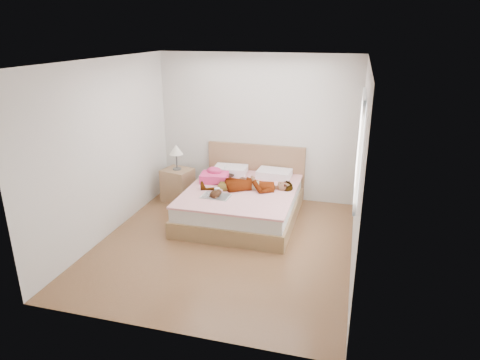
{
  "coord_description": "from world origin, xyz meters",
  "views": [
    {
      "loc": [
        1.68,
        -5.34,
        2.99
      ],
      "look_at": [
        0.0,
        0.85,
        0.7
      ],
      "focal_mm": 32.0,
      "sensor_mm": 36.0,
      "label": 1
    }
  ],
  "objects_px": {
    "phone": "(225,168)",
    "magazine": "(216,196)",
    "plush_toy": "(216,194)",
    "woman": "(247,182)",
    "bed": "(243,200)",
    "coffee_mug": "(217,191)",
    "nightstand": "(178,182)",
    "towel": "(214,176)"
  },
  "relations": [
    {
      "from": "plush_toy",
      "to": "woman",
      "type": "bearing_deg",
      "value": 55.18
    },
    {
      "from": "woman",
      "to": "towel",
      "type": "xyz_separation_m",
      "value": [
        -0.63,
        0.18,
        -0.01
      ]
    },
    {
      "from": "phone",
      "to": "plush_toy",
      "type": "bearing_deg",
      "value": -93.16
    },
    {
      "from": "magazine",
      "to": "nightstand",
      "type": "height_order",
      "value": "nightstand"
    },
    {
      "from": "magazine",
      "to": "nightstand",
      "type": "relative_size",
      "value": 0.43
    },
    {
      "from": "plush_toy",
      "to": "nightstand",
      "type": "distance_m",
      "value": 1.38
    },
    {
      "from": "phone",
      "to": "coffee_mug",
      "type": "bearing_deg",
      "value": -93.19
    },
    {
      "from": "woman",
      "to": "magazine",
      "type": "relative_size",
      "value": 3.31
    },
    {
      "from": "woman",
      "to": "towel",
      "type": "distance_m",
      "value": 0.65
    },
    {
      "from": "woman",
      "to": "phone",
      "type": "distance_m",
      "value": 0.64
    },
    {
      "from": "phone",
      "to": "bed",
      "type": "height_order",
      "value": "bed"
    },
    {
      "from": "woman",
      "to": "coffee_mug",
      "type": "distance_m",
      "value": 0.55
    },
    {
      "from": "phone",
      "to": "bed",
      "type": "xyz_separation_m",
      "value": [
        0.42,
        -0.37,
        -0.41
      ]
    },
    {
      "from": "bed",
      "to": "coffee_mug",
      "type": "relative_size",
      "value": 15.17
    },
    {
      "from": "plush_toy",
      "to": "towel",
      "type": "bearing_deg",
      "value": 109.82
    },
    {
      "from": "bed",
      "to": "coffee_mug",
      "type": "distance_m",
      "value": 0.59
    },
    {
      "from": "phone",
      "to": "bed",
      "type": "bearing_deg",
      "value": -52.56
    },
    {
      "from": "woman",
      "to": "towel",
      "type": "height_order",
      "value": "towel"
    },
    {
      "from": "magazine",
      "to": "plush_toy",
      "type": "bearing_deg",
      "value": -73.73
    },
    {
      "from": "woman",
      "to": "bed",
      "type": "distance_m",
      "value": 0.35
    },
    {
      "from": "coffee_mug",
      "to": "nightstand",
      "type": "xyz_separation_m",
      "value": [
        -1.0,
        0.75,
        -0.21
      ]
    },
    {
      "from": "bed",
      "to": "plush_toy",
      "type": "xyz_separation_m",
      "value": [
        -0.29,
        -0.56,
        0.3
      ]
    },
    {
      "from": "phone",
      "to": "woman",
      "type": "bearing_deg",
      "value": -49.81
    },
    {
      "from": "woman",
      "to": "coffee_mug",
      "type": "bearing_deg",
      "value": -57.34
    },
    {
      "from": "plush_toy",
      "to": "nightstand",
      "type": "bearing_deg",
      "value": 138.56
    },
    {
      "from": "woman",
      "to": "plush_toy",
      "type": "height_order",
      "value": "woman"
    },
    {
      "from": "plush_toy",
      "to": "phone",
      "type": "bearing_deg",
      "value": 97.99
    },
    {
      "from": "phone",
      "to": "towel",
      "type": "bearing_deg",
      "value": -131.63
    },
    {
      "from": "magazine",
      "to": "bed",
      "type": "bearing_deg",
      "value": 59.39
    },
    {
      "from": "towel",
      "to": "magazine",
      "type": "relative_size",
      "value": 1.1
    },
    {
      "from": "magazine",
      "to": "coffee_mug",
      "type": "height_order",
      "value": "coffee_mug"
    },
    {
      "from": "magazine",
      "to": "plush_toy",
      "type": "relative_size",
      "value": 1.83
    },
    {
      "from": "towel",
      "to": "nightstand",
      "type": "height_order",
      "value": "nightstand"
    },
    {
      "from": "bed",
      "to": "woman",
      "type": "bearing_deg",
      "value": -20.33
    },
    {
      "from": "woman",
      "to": "magazine",
      "type": "xyz_separation_m",
      "value": [
        -0.38,
        -0.48,
        -0.09
      ]
    },
    {
      "from": "bed",
      "to": "nightstand",
      "type": "bearing_deg",
      "value": 165.39
    },
    {
      "from": "nightstand",
      "to": "magazine",
      "type": "bearing_deg",
      "value": -40.29
    },
    {
      "from": "phone",
      "to": "magazine",
      "type": "height_order",
      "value": "phone"
    },
    {
      "from": "phone",
      "to": "magazine",
      "type": "bearing_deg",
      "value": -93.63
    },
    {
      "from": "towel",
      "to": "magazine",
      "type": "bearing_deg",
      "value": -69.93
    },
    {
      "from": "coffee_mug",
      "to": "nightstand",
      "type": "bearing_deg",
      "value": 143.23
    },
    {
      "from": "woman",
      "to": "coffee_mug",
      "type": "height_order",
      "value": "woman"
    }
  ]
}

